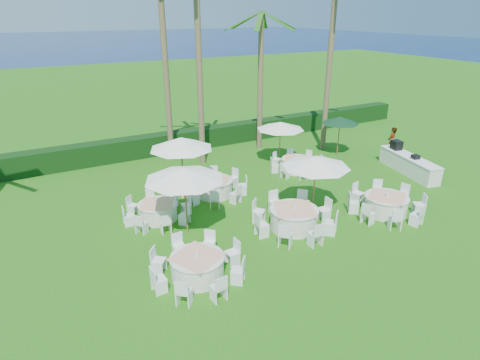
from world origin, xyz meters
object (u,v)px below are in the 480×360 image
(banquet_table_a, at_px, (197,266))
(umbrella_c, at_px, (181,143))
(banquet_table_b, at_px, (294,218))
(banquet_table_c, at_px, (386,204))
(banquet_table_f, at_px, (297,164))
(staff_person, at_px, (391,142))
(banquet_table_e, at_px, (214,187))
(umbrella_b, at_px, (316,162))
(banquet_table_d, at_px, (158,211))
(umbrella_green, at_px, (340,120))
(buffet_table, at_px, (408,164))
(umbrella_d, at_px, (281,126))
(umbrella_a, at_px, (184,174))

(banquet_table_a, xyz_separation_m, umbrella_c, (1.75, 5.74, 2.28))
(banquet_table_b, bearing_deg, banquet_table_c, -11.26)
(banquet_table_c, height_order, banquet_table_f, banquet_table_c)
(umbrella_c, bearing_deg, banquet_table_b, -57.94)
(staff_person, bearing_deg, banquet_table_b, 9.57)
(banquet_table_e, xyz_separation_m, umbrella_b, (2.93, -3.66, 1.93))
(banquet_table_a, bearing_deg, banquet_table_d, 88.78)
(banquet_table_e, bearing_deg, banquet_table_d, -161.03)
(banquet_table_d, bearing_deg, umbrella_green, 12.73)
(umbrella_green, height_order, buffet_table, umbrella_green)
(umbrella_d, bearing_deg, staff_person, -18.30)
(banquet_table_a, height_order, umbrella_d, umbrella_d)
(umbrella_b, height_order, umbrella_d, umbrella_b)
(staff_person, bearing_deg, banquet_table_d, -9.55)
(umbrella_a, distance_m, umbrella_d, 8.85)
(umbrella_a, distance_m, umbrella_green, 12.09)
(umbrella_a, bearing_deg, staff_person, 10.65)
(banquet_table_f, bearing_deg, banquet_table_a, -143.69)
(umbrella_a, distance_m, umbrella_b, 5.41)
(banquet_table_a, relative_size, umbrella_d, 1.18)
(banquet_table_a, relative_size, banquet_table_d, 1.09)
(banquet_table_e, height_order, umbrella_d, umbrella_d)
(umbrella_b, bearing_deg, umbrella_a, 168.90)
(banquet_table_b, distance_m, buffet_table, 9.06)
(banquet_table_b, height_order, umbrella_c, umbrella_c)
(umbrella_a, bearing_deg, banquet_table_d, 113.29)
(buffet_table, bearing_deg, banquet_table_a, -166.89)
(banquet_table_c, xyz_separation_m, umbrella_d, (-0.58, 7.31, 1.76))
(umbrella_d, relative_size, buffet_table, 0.64)
(banquet_table_a, bearing_deg, umbrella_d, 42.84)
(banquet_table_a, distance_m, umbrella_d, 11.36)
(banquet_table_b, bearing_deg, umbrella_c, 122.06)
(banquet_table_a, height_order, staff_person, staff_person)
(banquet_table_f, distance_m, umbrella_c, 7.01)
(banquet_table_d, bearing_deg, banquet_table_f, 11.62)
(banquet_table_c, relative_size, banquet_table_e, 1.06)
(banquet_table_f, height_order, umbrella_b, umbrella_b)
(banquet_table_d, distance_m, umbrella_green, 12.41)
(umbrella_b, height_order, umbrella_c, umbrella_c)
(umbrella_green, bearing_deg, umbrella_d, 172.78)
(banquet_table_d, height_order, umbrella_d, umbrella_d)
(banquet_table_d, relative_size, umbrella_c, 0.96)
(buffet_table, bearing_deg, banquet_table_e, 167.13)
(banquet_table_b, relative_size, banquet_table_f, 1.21)
(buffet_table, bearing_deg, umbrella_b, -169.94)
(banquet_table_b, xyz_separation_m, banquet_table_d, (-4.52, 3.28, -0.07))
(banquet_table_f, bearing_deg, staff_person, -5.81)
(umbrella_b, distance_m, umbrella_d, 6.19)
(umbrella_b, bearing_deg, umbrella_c, 137.91)
(banquet_table_a, relative_size, umbrella_a, 1.02)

